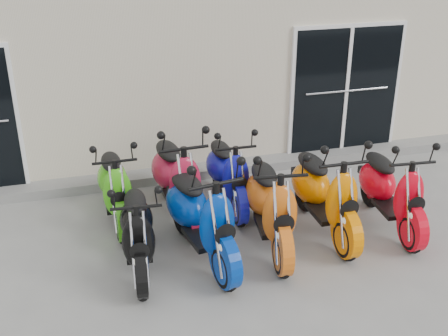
{
  "coord_description": "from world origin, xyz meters",
  "views": [
    {
      "loc": [
        -1.92,
        -6.14,
        3.94
      ],
      "look_at": [
        0.0,
        0.6,
        0.75
      ],
      "focal_mm": 45.0,
      "sensor_mm": 36.0,
      "label": 1
    }
  ],
  "objects_px": {
    "scooter_front_red": "(393,180)",
    "scooter_back_blue": "(228,164)",
    "scooter_front_blue": "(200,204)",
    "scooter_front_orange_a": "(271,194)",
    "scooter_back_red": "(176,168)",
    "scooter_front_orange_b": "(325,182)",
    "scooter_back_green": "(114,177)",
    "scooter_front_black": "(137,221)"
  },
  "relations": [
    {
      "from": "scooter_front_red",
      "to": "scooter_back_blue",
      "type": "relative_size",
      "value": 1.05
    },
    {
      "from": "scooter_back_red",
      "to": "scooter_back_blue",
      "type": "distance_m",
      "value": 0.79
    },
    {
      "from": "scooter_front_orange_b",
      "to": "scooter_front_orange_a",
      "type": "bearing_deg",
      "value": -170.57
    },
    {
      "from": "scooter_front_orange_a",
      "to": "scooter_front_red",
      "type": "distance_m",
      "value": 1.73
    },
    {
      "from": "scooter_front_blue",
      "to": "scooter_back_blue",
      "type": "bearing_deg",
      "value": 51.58
    },
    {
      "from": "scooter_front_red",
      "to": "scooter_back_green",
      "type": "xyz_separation_m",
      "value": [
        -3.56,
        1.19,
        -0.04
      ]
    },
    {
      "from": "scooter_front_orange_b",
      "to": "scooter_back_blue",
      "type": "height_order",
      "value": "scooter_front_orange_b"
    },
    {
      "from": "scooter_front_orange_b",
      "to": "scooter_back_red",
      "type": "height_order",
      "value": "scooter_back_red"
    },
    {
      "from": "scooter_front_orange_a",
      "to": "scooter_back_red",
      "type": "distance_m",
      "value": 1.46
    },
    {
      "from": "scooter_back_green",
      "to": "scooter_back_red",
      "type": "distance_m",
      "value": 0.85
    },
    {
      "from": "scooter_front_orange_b",
      "to": "scooter_back_blue",
      "type": "distance_m",
      "value": 1.48
    },
    {
      "from": "scooter_front_orange_a",
      "to": "scooter_back_green",
      "type": "bearing_deg",
      "value": 154.48
    },
    {
      "from": "scooter_back_red",
      "to": "scooter_front_orange_b",
      "type": "bearing_deg",
      "value": -30.95
    },
    {
      "from": "scooter_front_orange_a",
      "to": "scooter_back_green",
      "type": "xyz_separation_m",
      "value": [
        -1.83,
        1.2,
        -0.08
      ]
    },
    {
      "from": "scooter_front_black",
      "to": "scooter_front_orange_a",
      "type": "relative_size",
      "value": 0.88
    },
    {
      "from": "scooter_front_black",
      "to": "scooter_back_green",
      "type": "height_order",
      "value": "scooter_back_green"
    },
    {
      "from": "scooter_front_orange_a",
      "to": "scooter_back_red",
      "type": "xyz_separation_m",
      "value": [
        -0.99,
        1.08,
        0.01
      ]
    },
    {
      "from": "scooter_front_orange_b",
      "to": "scooter_front_red",
      "type": "height_order",
      "value": "scooter_front_orange_b"
    },
    {
      "from": "scooter_front_orange_b",
      "to": "scooter_front_red",
      "type": "relative_size",
      "value": 1.06
    },
    {
      "from": "scooter_front_orange_b",
      "to": "scooter_back_green",
      "type": "distance_m",
      "value": 2.84
    },
    {
      "from": "scooter_front_blue",
      "to": "scooter_back_green",
      "type": "height_order",
      "value": "scooter_front_blue"
    },
    {
      "from": "scooter_front_blue",
      "to": "scooter_front_red",
      "type": "bearing_deg",
      "value": -7.63
    },
    {
      "from": "scooter_back_red",
      "to": "scooter_back_blue",
      "type": "bearing_deg",
      "value": 5.7
    },
    {
      "from": "scooter_front_black",
      "to": "scooter_front_red",
      "type": "bearing_deg",
      "value": 6.38
    },
    {
      "from": "scooter_front_red",
      "to": "scooter_back_blue",
      "type": "bearing_deg",
      "value": 153.95
    },
    {
      "from": "scooter_back_green",
      "to": "scooter_back_blue",
      "type": "distance_m",
      "value": 1.61
    },
    {
      "from": "scooter_back_red",
      "to": "scooter_back_blue",
      "type": "xyz_separation_m",
      "value": [
        0.78,
        0.12,
        -0.09
      ]
    },
    {
      "from": "scooter_front_red",
      "to": "scooter_back_blue",
      "type": "xyz_separation_m",
      "value": [
        -1.95,
        1.18,
        -0.03
      ]
    },
    {
      "from": "scooter_front_orange_a",
      "to": "scooter_front_orange_b",
      "type": "distance_m",
      "value": 0.81
    },
    {
      "from": "scooter_front_blue",
      "to": "scooter_front_orange_b",
      "type": "height_order",
      "value": "scooter_front_blue"
    },
    {
      "from": "scooter_front_orange_b",
      "to": "scooter_front_red",
      "type": "distance_m",
      "value": 0.94
    },
    {
      "from": "scooter_back_blue",
      "to": "scooter_front_black",
      "type": "bearing_deg",
      "value": -138.42
    },
    {
      "from": "scooter_front_red",
      "to": "scooter_front_orange_b",
      "type": "bearing_deg",
      "value": 178.37
    },
    {
      "from": "scooter_front_orange_b",
      "to": "scooter_back_red",
      "type": "xyz_separation_m",
      "value": [
        -1.79,
        0.95,
        0.01
      ]
    },
    {
      "from": "scooter_front_black",
      "to": "scooter_back_red",
      "type": "xyz_separation_m",
      "value": [
        0.7,
        1.14,
        0.1
      ]
    },
    {
      "from": "scooter_back_blue",
      "to": "scooter_front_blue",
      "type": "bearing_deg",
      "value": -118.32
    },
    {
      "from": "scooter_front_orange_a",
      "to": "scooter_front_black",
      "type": "bearing_deg",
      "value": -170.23
    },
    {
      "from": "scooter_front_orange_b",
      "to": "scooter_front_red",
      "type": "xyz_separation_m",
      "value": [
        0.93,
        -0.11,
        -0.04
      ]
    },
    {
      "from": "scooter_front_black",
      "to": "scooter_back_green",
      "type": "xyz_separation_m",
      "value": [
        -0.14,
        1.26,
        0.01
      ]
    },
    {
      "from": "scooter_front_blue",
      "to": "scooter_back_blue",
      "type": "xyz_separation_m",
      "value": [
        0.7,
        1.24,
        -0.1
      ]
    },
    {
      "from": "scooter_front_blue",
      "to": "scooter_back_red",
      "type": "relative_size",
      "value": 1.01
    },
    {
      "from": "scooter_front_blue",
      "to": "scooter_front_orange_a",
      "type": "distance_m",
      "value": 0.92
    }
  ]
}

